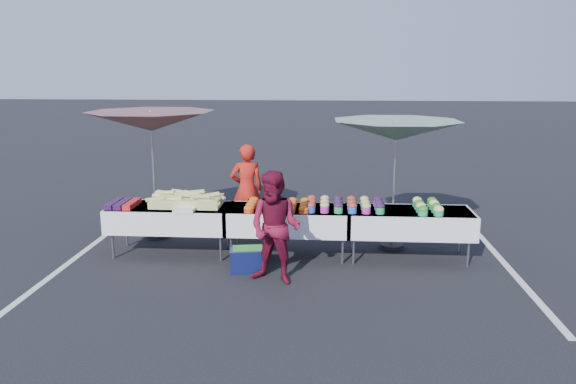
# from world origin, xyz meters

# --- Properties ---
(ground) EXTENTS (80.00, 80.00, 0.00)m
(ground) POSITION_xyz_m (0.00, 0.00, 0.00)
(ground) COLOR black
(stripe_left) EXTENTS (0.10, 5.00, 0.00)m
(stripe_left) POSITION_xyz_m (-3.20, 0.00, 0.00)
(stripe_left) COLOR silver
(stripe_left) RESTS_ON ground
(stripe_right) EXTENTS (0.10, 5.00, 0.00)m
(stripe_right) POSITION_xyz_m (3.20, 0.00, 0.00)
(stripe_right) COLOR silver
(stripe_right) RESTS_ON ground
(table_left) EXTENTS (1.86, 0.81, 0.75)m
(table_left) POSITION_xyz_m (-1.80, 0.00, 0.58)
(table_left) COLOR white
(table_left) RESTS_ON ground
(table_center) EXTENTS (1.86, 0.81, 0.75)m
(table_center) POSITION_xyz_m (0.00, 0.00, 0.58)
(table_center) COLOR white
(table_center) RESTS_ON ground
(table_right) EXTENTS (1.86, 0.81, 0.75)m
(table_right) POSITION_xyz_m (1.80, 0.00, 0.58)
(table_right) COLOR white
(table_right) RESTS_ON ground
(berry_punnets) EXTENTS (0.40, 0.54, 0.08)m
(berry_punnets) POSITION_xyz_m (-2.51, -0.06, 0.79)
(berry_punnets) COLOR black
(berry_punnets) RESTS_ON table_left
(corn_pile) EXTENTS (1.16, 0.57, 0.26)m
(corn_pile) POSITION_xyz_m (-1.54, 0.04, 0.84)
(corn_pile) COLOR #A7B15A
(corn_pile) RESTS_ON table_left
(plastic_bags) EXTENTS (0.30, 0.25, 0.05)m
(plastic_bags) POSITION_xyz_m (-1.50, -0.30, 0.78)
(plastic_bags) COLOR white
(plastic_bags) RESTS_ON table_left
(carrot_bowls) EXTENTS (0.95, 0.69, 0.11)m
(carrot_bowls) POSITION_xyz_m (-0.15, -0.01, 0.80)
(carrot_bowls) COLOR red
(carrot_bowls) RESTS_ON table_center
(potato_cups) EXTENTS (1.14, 0.58, 0.16)m
(potato_cups) POSITION_xyz_m (0.85, 0.00, 0.83)
(potato_cups) COLOR blue
(potato_cups) RESTS_ON table_right
(bean_baskets) EXTENTS (0.36, 0.68, 0.15)m
(bean_baskets) POSITION_xyz_m (2.06, -0.01, 0.82)
(bean_baskets) COLOR #259456
(bean_baskets) RESTS_ON table_right
(vendor) EXTENTS (0.65, 0.51, 1.55)m
(vendor) POSITION_xyz_m (-0.79, 1.17, 0.78)
(vendor) COLOR red
(vendor) RESTS_ON ground
(customer) EXTENTS (0.88, 0.78, 1.51)m
(customer) POSITION_xyz_m (-0.09, -1.06, 0.75)
(customer) COLOR maroon
(customer) RESTS_ON ground
(umbrella_left) EXTENTS (2.76, 2.76, 2.14)m
(umbrella_left) POSITION_xyz_m (-2.28, 0.80, 1.94)
(umbrella_left) COLOR black
(umbrella_left) RESTS_ON ground
(umbrella_right) EXTENTS (2.62, 2.62, 2.05)m
(umbrella_right) POSITION_xyz_m (1.62, 0.50, 1.86)
(umbrella_right) COLOR black
(umbrella_right) RESTS_ON ground
(storage_bin) EXTENTS (0.56, 0.45, 0.33)m
(storage_bin) POSITION_xyz_m (-0.52, -0.65, 0.17)
(storage_bin) COLOR #0D1445
(storage_bin) RESTS_ON ground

